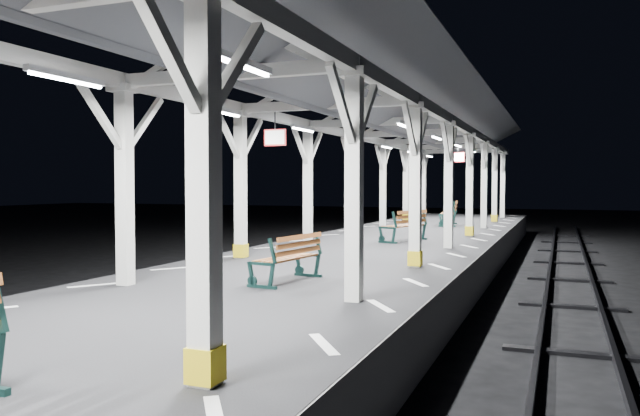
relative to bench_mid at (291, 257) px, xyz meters
The scene contains 10 objects.
ground 1.70m from the bench_mid, 121.18° to the left, with size 120.00×120.00×0.00m, color black.
platform 1.30m from the bench_mid, 121.18° to the left, with size 6.00×50.00×1.00m, color black.
hazard_stripes_left 3.04m from the bench_mid, 165.34° to the left, with size 1.00×48.00×0.01m, color silver.
hazard_stripes_right 2.18m from the bench_mid, 20.95° to the left, with size 1.00×48.00×0.01m, color silver.
track_left 5.68m from the bench_mid, behind, with size 2.20×60.00×0.16m.
track_right 4.80m from the bench_mid, ahead, with size 2.20×60.00×0.16m.
canopy 3.23m from the bench_mid, 121.80° to the left, with size 5.40×49.00×4.65m.
bench_mid is the anchor object (origin of this frame).
bench_far 8.21m from the bench_mid, 89.56° to the left, with size 1.13×1.81×0.92m.
bench_extra 15.82m from the bench_mid, 89.62° to the left, with size 0.91×1.91×0.99m.
Camera 1 is at (4.76, -10.46, 2.68)m, focal length 35.00 mm.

